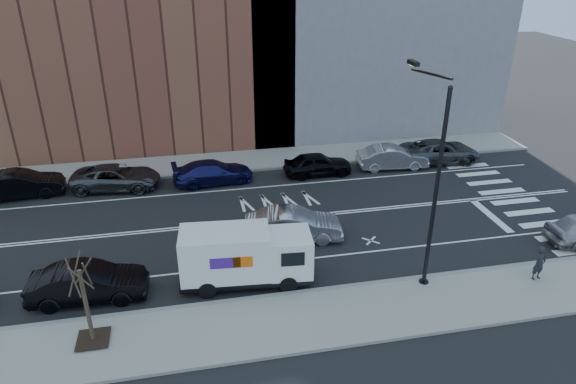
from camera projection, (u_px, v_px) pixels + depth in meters
name	position (u px, v px, depth m)	size (l,w,h in m)	color
ground	(247.00, 222.00, 28.32)	(120.00, 120.00, 0.00)	black
sidewalk_near	(276.00, 324.00, 20.51)	(44.00, 3.60, 0.15)	gray
sidewalk_far	(231.00, 162.00, 36.07)	(44.00, 3.60, 0.15)	gray
curb_near	(268.00, 297.00, 22.10)	(44.00, 0.25, 0.17)	gray
curb_far	(234.00, 171.00, 34.47)	(44.00, 0.25, 0.17)	gray
crosswalk	(508.00, 196.00, 31.21)	(3.00, 14.00, 0.01)	white
road_markings	(247.00, 222.00, 28.32)	(40.00, 8.60, 0.01)	white
streetlight	(432.00, 177.00, 21.29)	(0.44, 4.02, 9.34)	black
street_tree	(88.00, 313.00, 19.01)	(1.20, 1.20, 3.75)	black
fedex_van	(245.00, 256.00, 22.62)	(6.01, 2.49, 2.68)	black
far_parked_b	(20.00, 184.00, 30.84)	(1.72, 4.94, 1.63)	black
far_parked_c	(116.00, 177.00, 31.95)	(2.47, 5.36, 1.49)	#424448
far_parked_d	(213.00, 172.00, 32.71)	(2.06, 5.06, 1.47)	#171853
far_parked_e	(318.00, 164.00, 33.86)	(1.79, 4.46, 1.52)	black
far_parked_f	(392.00, 157.00, 34.89)	(1.66, 4.75, 1.57)	#A2A1A6
far_parked_g	(440.00, 151.00, 35.95)	(2.57, 5.58, 1.55)	#414548
driving_sedan	(293.00, 225.00, 26.31)	(1.74, 4.98, 1.64)	#A0A0A5
near_parked_rear_a	(88.00, 283.00, 21.79)	(1.71, 4.89, 1.61)	black
pedestrian	(540.00, 263.00, 22.87)	(0.60, 0.39, 1.65)	#232329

